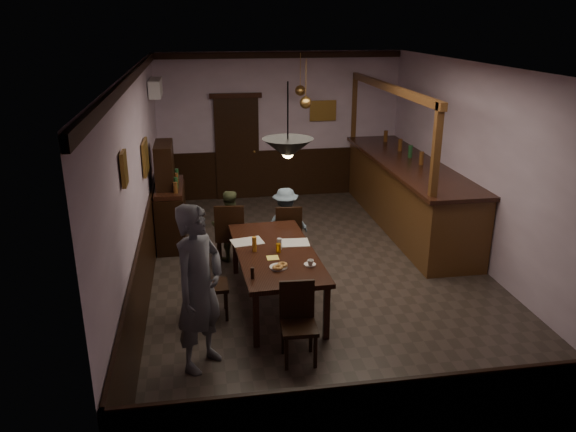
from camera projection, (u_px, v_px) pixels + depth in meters
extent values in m
cube|color=#2D2621|center=(319.00, 274.00, 8.39)|extent=(5.00, 8.00, 0.01)
cube|color=white|center=(324.00, 68.00, 7.39)|extent=(5.00, 8.00, 0.01)
cube|color=#A58EA4|center=(280.00, 126.00, 11.61)|extent=(5.00, 0.01, 3.00)
cube|color=#A58EA4|center=(437.00, 321.00, 4.17)|extent=(5.00, 0.01, 3.00)
cube|color=#A58EA4|center=(139.00, 186.00, 7.51)|extent=(0.01, 8.00, 3.00)
cube|color=#A58EA4|center=(487.00, 170.00, 8.27)|extent=(0.01, 8.00, 3.00)
cube|color=black|center=(275.00, 253.00, 7.34)|extent=(1.10, 2.24, 0.06)
cube|color=black|center=(256.00, 320.00, 6.45)|extent=(0.07, 0.07, 0.69)
cube|color=black|center=(326.00, 313.00, 6.61)|extent=(0.07, 0.07, 0.69)
cube|color=black|center=(235.00, 252.00, 8.33)|extent=(0.07, 0.07, 0.69)
cube|color=black|center=(290.00, 247.00, 8.49)|extent=(0.07, 0.07, 0.69)
cube|color=black|center=(230.00, 236.00, 8.58)|extent=(0.48, 0.48, 0.05)
cube|color=black|center=(229.00, 223.00, 8.30)|extent=(0.44, 0.09, 0.52)
cube|color=black|center=(243.00, 246.00, 8.84)|extent=(0.04, 0.04, 0.45)
cube|color=black|center=(220.00, 246.00, 8.82)|extent=(0.04, 0.04, 0.45)
cube|color=black|center=(242.00, 255.00, 8.51)|extent=(0.04, 0.04, 0.45)
cube|color=black|center=(219.00, 255.00, 8.49)|extent=(0.04, 0.04, 0.45)
cube|color=black|center=(288.00, 234.00, 8.77)|extent=(0.44, 0.44, 0.05)
cube|color=black|center=(289.00, 222.00, 8.51)|extent=(0.41, 0.07, 0.48)
cube|color=black|center=(297.00, 243.00, 9.01)|extent=(0.04, 0.04, 0.41)
cube|color=black|center=(277.00, 243.00, 8.99)|extent=(0.04, 0.04, 0.41)
cube|color=black|center=(299.00, 251.00, 8.70)|extent=(0.04, 0.04, 0.41)
cube|color=black|center=(278.00, 251.00, 8.68)|extent=(0.04, 0.04, 0.41)
cube|color=black|center=(299.00, 328.00, 6.15)|extent=(0.41, 0.41, 0.05)
cube|color=black|center=(297.00, 299.00, 6.23)|extent=(0.39, 0.05, 0.47)
cube|color=black|center=(286.00, 354.00, 6.06)|extent=(0.04, 0.04, 0.40)
cube|color=black|center=(315.00, 352.00, 6.09)|extent=(0.04, 0.04, 0.40)
cube|color=black|center=(283.00, 338.00, 6.35)|extent=(0.04, 0.04, 0.40)
cube|color=black|center=(311.00, 336.00, 6.39)|extent=(0.04, 0.04, 0.40)
cube|color=black|center=(212.00, 286.00, 7.09)|extent=(0.40, 0.40, 0.05)
cube|color=black|center=(197.00, 269.00, 6.98)|extent=(0.04, 0.40, 0.47)
cube|color=black|center=(227.00, 306.00, 7.04)|extent=(0.04, 0.04, 0.41)
cube|color=black|center=(225.00, 295.00, 7.34)|extent=(0.04, 0.04, 0.41)
cube|color=black|center=(201.00, 308.00, 6.99)|extent=(0.04, 0.04, 0.41)
cube|color=black|center=(200.00, 297.00, 7.29)|extent=(0.04, 0.04, 0.41)
imported|color=slate|center=(199.00, 288.00, 5.92)|extent=(0.77, 0.81, 1.86)
imported|color=#454D2E|center=(229.00, 226.00, 8.74)|extent=(0.58, 0.47, 1.13)
imported|color=slate|center=(285.00, 222.00, 8.91)|extent=(0.74, 0.45, 1.12)
cube|color=silver|center=(247.00, 242.00, 7.61)|extent=(0.47, 0.37, 0.01)
cube|color=silver|center=(293.00, 243.00, 7.58)|extent=(0.44, 0.32, 0.01)
cube|color=#FFEA5D|center=(273.00, 258.00, 7.11)|extent=(0.16, 0.16, 0.00)
cylinder|color=white|center=(310.00, 264.00, 6.91)|extent=(0.15, 0.15, 0.01)
imported|color=white|center=(310.00, 263.00, 6.85)|extent=(0.08, 0.08, 0.07)
cylinder|color=white|center=(278.00, 267.00, 6.84)|extent=(0.22, 0.22, 0.01)
torus|color=#C68C47|center=(278.00, 267.00, 6.76)|extent=(0.13, 0.13, 0.04)
torus|color=#C68C47|center=(282.00, 265.00, 6.83)|extent=(0.13, 0.13, 0.04)
cylinder|color=orange|center=(278.00, 248.00, 7.26)|extent=(0.07, 0.07, 0.12)
cylinder|color=#BF721E|center=(254.00, 244.00, 7.28)|extent=(0.06, 0.06, 0.20)
cylinder|color=silver|center=(280.00, 244.00, 7.35)|extent=(0.06, 0.06, 0.15)
cylinder|color=black|center=(252.00, 273.00, 6.53)|extent=(0.04, 0.04, 0.14)
cube|color=black|center=(171.00, 216.00, 9.44)|extent=(0.46, 1.30, 0.93)
cube|color=black|center=(169.00, 187.00, 9.27)|extent=(0.44, 1.25, 0.07)
cube|color=black|center=(165.00, 166.00, 9.14)|extent=(0.28, 0.83, 0.74)
cube|color=#472812|center=(406.00, 195.00, 10.19)|extent=(0.96, 4.46, 1.17)
cube|color=black|center=(408.00, 162.00, 9.99)|extent=(1.06, 4.57, 0.06)
cube|color=#472812|center=(390.00, 88.00, 9.49)|extent=(0.10, 4.36, 0.12)
cube|color=#472812|center=(438.00, 153.00, 7.73)|extent=(0.10, 0.10, 1.38)
cube|color=#472812|center=(355.00, 107.00, 11.68)|extent=(0.10, 0.10, 1.38)
cube|color=black|center=(237.00, 149.00, 11.58)|extent=(0.90, 0.06, 2.10)
cube|color=white|center=(156.00, 88.00, 9.91)|extent=(0.20, 0.85, 0.30)
cube|color=olive|center=(124.00, 169.00, 5.81)|extent=(0.04, 0.28, 0.36)
cube|color=olive|center=(145.00, 157.00, 8.20)|extent=(0.04, 0.62, 0.48)
cube|color=olive|center=(323.00, 111.00, 11.61)|extent=(0.55, 0.04, 0.42)
cylinder|color=black|center=(288.00, 116.00, 5.96)|extent=(0.02, 0.02, 0.71)
cone|color=black|center=(288.00, 149.00, 6.08)|extent=(0.56, 0.56, 0.22)
sphere|color=#FFD88C|center=(288.00, 153.00, 6.10)|extent=(0.12, 0.12, 0.12)
cylinder|color=#BF8C3F|center=(306.00, 81.00, 9.13)|extent=(0.02, 0.02, 0.70)
cone|color=#BF8C3F|center=(306.00, 103.00, 9.25)|extent=(0.20, 0.20, 0.22)
sphere|color=#FFD88C|center=(306.00, 106.00, 9.27)|extent=(0.12, 0.12, 0.12)
cylinder|color=#BF8C3F|center=(300.00, 72.00, 10.64)|extent=(0.02, 0.02, 0.70)
cone|color=#BF8C3F|center=(300.00, 91.00, 10.75)|extent=(0.20, 0.20, 0.22)
sphere|color=#FFD88C|center=(300.00, 93.00, 10.77)|extent=(0.12, 0.12, 0.12)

